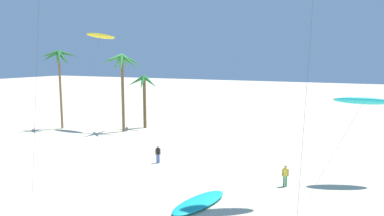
{
  "coord_description": "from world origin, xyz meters",
  "views": [
    {
      "loc": [
        7.11,
        -0.61,
        9.53
      ],
      "look_at": [
        -1.01,
        16.11,
        6.95
      ],
      "focal_mm": 33.22,
      "sensor_mm": 36.0,
      "label": 1
    }
  ],
  "objects": [
    {
      "name": "palm_tree_2",
      "position": [
        -20.0,
        40.23,
        5.72
      ],
      "size": [
        4.37,
        4.18,
        7.33
      ],
      "color": "brown",
      "rests_on": "ground"
    },
    {
      "name": "flying_kite_4",
      "position": [
        7.15,
        28.9,
        6.38
      ],
      "size": [
        5.34,
        6.09,
        6.9
      ],
      "color": "#19B2B7",
      "rests_on": "ground"
    },
    {
      "name": "palm_tree_1",
      "position": [
        -21.12,
        36.84,
        8.48
      ],
      "size": [
        5.08,
        5.21,
        10.22
      ],
      "color": "brown",
      "rests_on": "ground"
    },
    {
      "name": "grounded_kite_0",
      "position": [
        -2.19,
        19.59,
        0.19
      ],
      "size": [
        2.76,
        5.3,
        0.36
      ],
      "color": "#19B2B7",
      "rests_on": "ground"
    },
    {
      "name": "person_near_right",
      "position": [
        -9.55,
        26.53,
        0.9
      ],
      "size": [
        0.42,
        0.35,
        1.65
      ],
      "color": "#284CA3",
      "rests_on": "ground"
    },
    {
      "name": "flying_kite_3",
      "position": [
        -25.0,
        37.44,
        12.56
      ],
      "size": [
        5.96,
        10.29,
        13.3
      ],
      "color": "yellow",
      "rests_on": "ground"
    },
    {
      "name": "palm_tree_0",
      "position": [
        -30.04,
        34.9,
        9.18
      ],
      "size": [
        4.22,
        4.53,
        10.74
      ],
      "color": "olive",
      "rests_on": "ground"
    },
    {
      "name": "person_mid_field",
      "position": [
        2.2,
        25.5,
        0.91
      ],
      "size": [
        0.47,
        0.3,
        1.65
      ],
      "color": "#338E56",
      "rests_on": "ground"
    }
  ]
}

